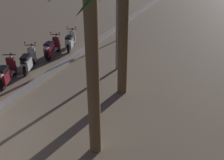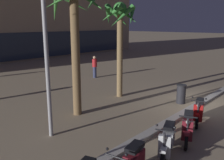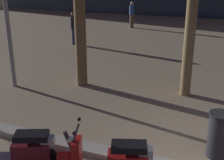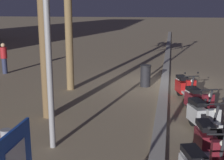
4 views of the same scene
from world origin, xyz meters
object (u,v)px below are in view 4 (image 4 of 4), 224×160
(scooter_red_mid_centre, at_px, (184,88))
(pedestrian_window_shopping, at_px, (4,58))
(scooter_maroon_mid_rear, at_px, (197,102))
(scooter_maroon_second_in_line, at_px, (209,146))
(scooter_silver_mid_front, at_px, (202,117))
(litter_bin, at_px, (145,76))

(scooter_red_mid_centre, distance_m, pedestrian_window_shopping, 9.55)
(scooter_maroon_mid_rear, bearing_deg, scooter_maroon_second_in_line, 179.78)
(scooter_maroon_second_in_line, bearing_deg, scooter_red_mid_centre, 3.72)
(scooter_maroon_mid_rear, height_order, pedestrian_window_shopping, pedestrian_window_shopping)
(scooter_maroon_second_in_line, bearing_deg, scooter_silver_mid_front, -0.46)
(scooter_maroon_second_in_line, bearing_deg, scooter_maroon_mid_rear, -0.22)
(scooter_silver_mid_front, distance_m, litter_bin, 5.18)
(scooter_silver_mid_front, relative_size, scooter_maroon_mid_rear, 0.99)
(pedestrian_window_shopping, bearing_deg, scooter_silver_mid_front, -122.94)
(scooter_maroon_mid_rear, height_order, scooter_red_mid_centre, scooter_red_mid_centre)
(scooter_maroon_second_in_line, xyz_separation_m, litter_bin, (6.66, 1.93, 0.02))
(scooter_maroon_second_in_line, height_order, pedestrian_window_shopping, pedestrian_window_shopping)
(pedestrian_window_shopping, bearing_deg, litter_bin, -99.84)
(scooter_silver_mid_front, height_order, scooter_red_mid_centre, same)
(scooter_maroon_second_in_line, relative_size, scooter_red_mid_centre, 1.07)
(scooter_maroon_mid_rear, relative_size, scooter_red_mid_centre, 1.01)
(scooter_red_mid_centre, relative_size, litter_bin, 1.82)
(pedestrian_window_shopping, bearing_deg, scooter_maroon_mid_rear, -116.56)
(scooter_silver_mid_front, distance_m, pedestrian_window_shopping, 11.22)
(scooter_silver_mid_front, bearing_deg, scooter_maroon_mid_rear, 0.09)
(scooter_maroon_second_in_line, distance_m, pedestrian_window_shopping, 12.32)
(scooter_silver_mid_front, distance_m, scooter_red_mid_centre, 3.15)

